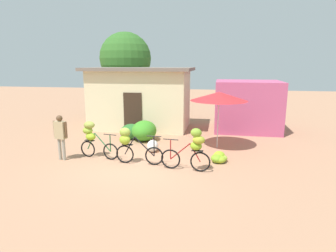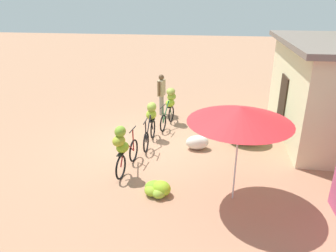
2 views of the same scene
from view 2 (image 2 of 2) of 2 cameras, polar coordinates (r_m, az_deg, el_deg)
name	(u,v)px [view 2 (image 2 of 2)]	position (r m, az deg, el deg)	size (l,w,h in m)	color
ground_plane	(144,144)	(10.19, -4.29, -3.27)	(60.00, 60.00, 0.00)	#AD7B5C
building_low	(331,90)	(11.50, 27.24, 5.81)	(5.44, 3.36, 3.16)	beige
hedge_bush_front_left	(250,125)	(11.12, 14.51, 0.23)	(0.96, 0.91, 0.68)	#2C682B
hedge_bush_front_right	(246,129)	(10.45, 13.81, -0.52)	(1.08, 1.29, 0.90)	#3C8C25
market_umbrella	(240,115)	(6.82, 12.85, 2.03)	(2.25, 2.25, 2.27)	beige
bicycle_leftmost	(170,103)	(11.51, 0.32, 4.14)	(1.54, 0.46, 1.33)	black
bicycle_near_pile	(151,120)	(10.14, -3.12, 1.14)	(1.67, 0.41, 1.25)	black
bicycle_center_loaded	(123,146)	(8.27, -8.09, -3.66)	(1.62, 0.44, 1.40)	black
banana_pile_on_ground	(157,189)	(7.69, -1.96, -11.24)	(0.64, 0.72, 0.35)	#8FBE25
produce_sack	(197,142)	(9.81, 5.28, -2.96)	(0.70, 0.44, 0.44)	silver
person_vendor	(161,90)	(12.42, -1.19, 6.42)	(0.57, 0.28, 1.61)	gray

